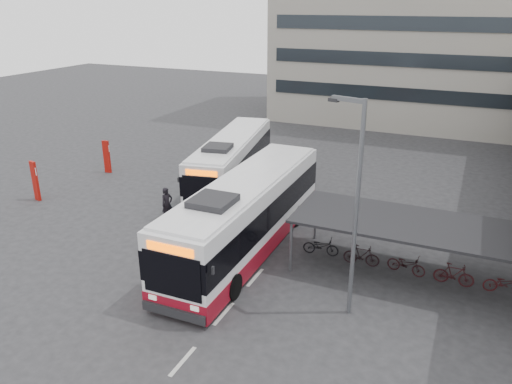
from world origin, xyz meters
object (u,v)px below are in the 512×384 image
at_px(bus_main, 246,215).
at_px(lamp_post, 355,199).
at_px(bus_teal, 232,162).
at_px(pedestrian, 167,204).

bearing_deg(bus_main, lamp_post, -29.31).
xyz_separation_m(bus_main, bus_teal, (-4.70, 7.81, -0.17)).
height_order(bus_main, bus_teal, bus_main).
bearing_deg(bus_teal, lamp_post, -57.18).
distance_m(bus_teal, pedestrian, 6.58).
bearing_deg(bus_teal, bus_main, -69.84).
xyz_separation_m(bus_main, pedestrian, (-5.44, 1.32, -0.85)).
xyz_separation_m(bus_teal, lamp_post, (10.52, -11.02, 3.15)).
bearing_deg(lamp_post, bus_teal, 149.38).
bearing_deg(bus_teal, pedestrian, -107.40).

